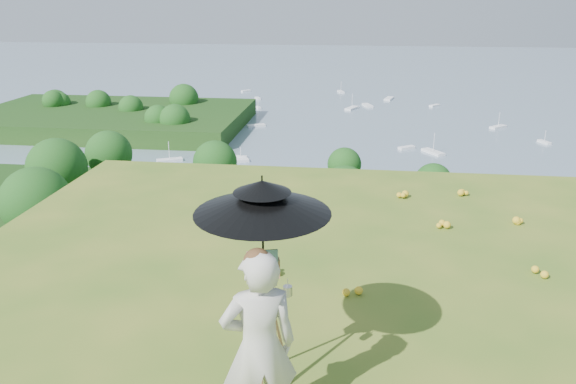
# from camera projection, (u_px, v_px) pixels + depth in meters

# --- Properties ---
(ground) EXTENTS (14.00, 14.00, 0.00)m
(ground) POSITION_uv_depth(u_px,v_px,m) (446.00, 360.00, 6.06)
(ground) COLOR #3F6F1F
(ground) RESTS_ON ground
(shoreline_tier) EXTENTS (170.00, 28.00, 8.00)m
(shoreline_tier) POSITION_uv_depth(u_px,v_px,m) (358.00, 263.00, 88.21)
(shoreline_tier) COLOR #736B5C
(shoreline_tier) RESTS_ON bay_water
(bay_water) EXTENTS (700.00, 700.00, 0.00)m
(bay_water) POSITION_uv_depth(u_px,v_px,m) (360.00, 88.00, 242.07)
(bay_water) COLOR slate
(bay_water) RESTS_ON ground
(peninsula) EXTENTS (90.00, 60.00, 12.00)m
(peninsula) POSITION_uv_depth(u_px,v_px,m) (111.00, 110.00, 169.54)
(peninsula) COLOR #10360E
(peninsula) RESTS_ON bay_water
(slope_trees) EXTENTS (110.00, 50.00, 6.00)m
(slope_trees) POSITION_uv_depth(u_px,v_px,m) (365.00, 249.00, 43.80)
(slope_trees) COLOR #1E5519
(slope_trees) RESTS_ON forest_slope
(harbor_town) EXTENTS (110.00, 22.00, 5.00)m
(harbor_town) POSITION_uv_depth(u_px,v_px,m) (359.00, 225.00, 86.06)
(harbor_town) COLOR white
(harbor_town) RESTS_ON shoreline_tier
(moored_boats) EXTENTS (140.00, 140.00, 0.70)m
(moored_boats) POSITION_uv_depth(u_px,v_px,m) (318.00, 127.00, 169.42)
(moored_boats) COLOR white
(moored_boats) RESTS_ON bay_water
(wildflowers) EXTENTS (10.00, 10.50, 0.12)m
(wildflowers) POSITION_uv_depth(u_px,v_px,m) (443.00, 342.00, 6.28)
(wildflowers) COLOR yellow
(wildflowers) RESTS_ON ground
(painter) EXTENTS (0.77, 0.63, 1.81)m
(painter) POSITION_uv_depth(u_px,v_px,m) (259.00, 347.00, 4.75)
(painter) COLOR beige
(painter) RESTS_ON ground
(field_easel) EXTENTS (0.71, 0.71, 1.55)m
(field_easel) POSITION_uv_depth(u_px,v_px,m) (265.00, 321.00, 5.37)
(field_easel) COLOR #965F3F
(field_easel) RESTS_ON ground
(sun_umbrella) EXTENTS (1.42, 1.42, 0.95)m
(sun_umbrella) POSITION_uv_depth(u_px,v_px,m) (263.00, 226.00, 5.08)
(sun_umbrella) COLOR black
(sun_umbrella) RESTS_ON field_easel
(painter_cap) EXTENTS (0.30, 0.32, 0.10)m
(painter_cap) POSITION_uv_depth(u_px,v_px,m) (257.00, 256.00, 4.47)
(painter_cap) COLOR #CB6F7F
(painter_cap) RESTS_ON painter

